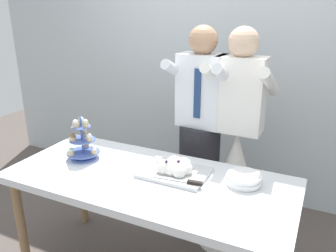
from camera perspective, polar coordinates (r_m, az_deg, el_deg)
rear_wall at (r=3.23m, az=8.93°, el=13.36°), size 5.20×0.10×2.90m
dessert_table at (r=2.19m, az=-3.31°, el=-10.23°), size 1.80×0.80×0.78m
cupcake_stand at (r=2.42m, az=-14.10°, el=-2.75°), size 0.23×0.23×0.31m
main_cake_tray at (r=2.16m, az=1.13°, el=-7.14°), size 0.44×0.31×0.12m
plate_stack at (r=2.10m, az=12.54°, el=-8.65°), size 0.21×0.21×0.07m
person_groom at (r=2.68m, az=5.32°, el=-3.31°), size 0.49×0.52×1.66m
person_bride at (r=2.67m, az=11.04°, el=-7.63°), size 0.56×0.56×1.66m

